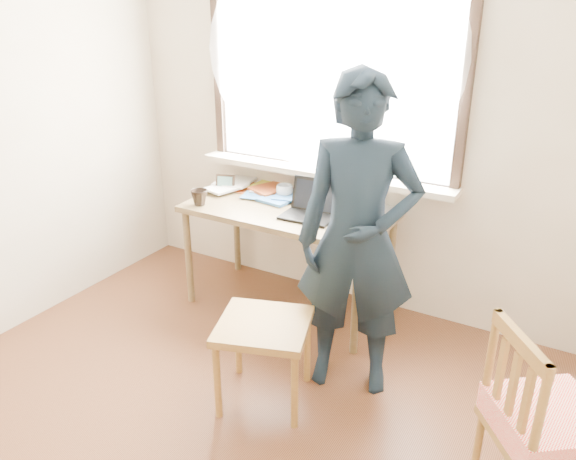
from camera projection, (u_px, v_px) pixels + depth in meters
The scene contains 13 objects.
room_shell at pixel (164, 113), 2.10m from camera, with size 3.52×4.02×2.61m.
desk at pixel (288, 219), 3.75m from camera, with size 1.37×0.68×0.73m.
laptop at pixel (311, 208), 3.59m from camera, with size 0.34×0.28×0.23m.
mug_white at pixel (284, 191), 3.91m from camera, with size 0.12×0.12×0.09m, color white.
mug_dark at pixel (199, 198), 3.77m from camera, with size 0.11×0.11×0.11m, color black.
mouse at pixel (339, 223), 3.44m from camera, with size 0.10×0.07×0.04m, color black.
desk_clutter at pixel (269, 193), 3.94m from camera, with size 0.72×0.42×0.05m.
book_a at pixel (253, 187), 4.10m from camera, with size 0.21×0.28×0.03m, color white.
book_b at pixel (367, 208), 3.71m from camera, with size 0.17×0.23×0.02m, color white.
picture_frame at pixel (225, 183), 4.05m from camera, with size 0.14×0.06×0.11m.
work_chair at pixel (264, 335), 2.93m from camera, with size 0.58×0.57×0.48m.
side_chair at pixel (544, 425), 2.21m from camera, with size 0.57×0.58×0.91m.
person at pixel (358, 240), 2.91m from camera, with size 0.64×0.42×1.74m, color black.
Camera 1 is at (1.43, -1.39, 2.05)m, focal length 35.00 mm.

